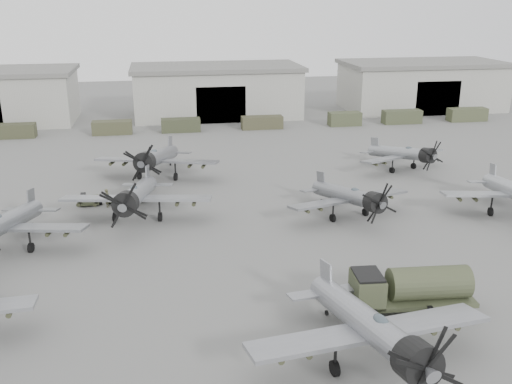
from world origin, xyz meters
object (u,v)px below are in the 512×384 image
(aircraft_mid_2, at_px, (351,197))
(fuel_tanker, at_px, (411,287))
(aircraft_mid_0, at_px, (2,225))
(ground_crew, at_px, (108,198))
(aircraft_near_1, at_px, (373,329))
(aircraft_far_0, at_px, (156,158))
(aircraft_mid_1, at_px, (136,196))
(aircraft_far_1, at_px, (405,154))
(tug_trailer, at_px, (105,200))

(aircraft_mid_2, height_order, fuel_tanker, aircraft_mid_2)
(aircraft_mid_0, xyz_separation_m, ground_crew, (7.39, 9.64, -1.49))
(aircraft_near_1, relative_size, aircraft_mid_0, 1.06)
(aircraft_mid_0, relative_size, aircraft_mid_2, 1.10)
(fuel_tanker, bearing_deg, aircraft_far_0, 121.00)
(ground_crew, bearing_deg, aircraft_near_1, -134.68)
(aircraft_near_1, relative_size, fuel_tanker, 1.74)
(aircraft_mid_1, relative_size, aircraft_far_0, 0.99)
(fuel_tanker, bearing_deg, aircraft_mid_2, 88.86)
(aircraft_near_1, bearing_deg, aircraft_far_1, 56.29)
(aircraft_mid_2, xyz_separation_m, fuel_tanker, (-1.51, -16.53, -0.43))
(tug_trailer, xyz_separation_m, ground_crew, (0.38, -0.76, 0.43))
(tug_trailer, bearing_deg, aircraft_mid_2, -22.77)
(aircraft_mid_1, bearing_deg, aircraft_near_1, -52.28)
(aircraft_near_1, height_order, aircraft_mid_0, aircraft_near_1)
(aircraft_far_0, bearing_deg, tug_trailer, -109.46)
(aircraft_near_1, xyz_separation_m, ground_crew, (-16.30, 29.32, -1.64))
(aircraft_mid_1, bearing_deg, ground_crew, 132.64)
(aircraft_mid_1, height_order, ground_crew, aircraft_mid_1)
(aircraft_far_0, bearing_deg, aircraft_mid_1, -82.42)
(aircraft_mid_2, distance_m, tug_trailer, 24.37)
(aircraft_mid_1, distance_m, aircraft_far_1, 32.93)
(fuel_tanker, xyz_separation_m, tug_trailer, (-21.44, 24.55, -1.28))
(aircraft_mid_0, bearing_deg, aircraft_far_0, 66.04)
(aircraft_far_1, bearing_deg, aircraft_near_1, -137.36)
(tug_trailer, bearing_deg, aircraft_far_1, 6.20)
(aircraft_far_1, distance_m, ground_crew, 34.60)
(aircraft_mid_1, bearing_deg, fuel_tanker, -37.36)
(aircraft_far_1, height_order, tug_trailer, aircraft_far_1)
(aircraft_mid_0, bearing_deg, tug_trailer, 66.73)
(aircraft_far_0, bearing_deg, aircraft_near_1, -56.81)
(aircraft_mid_0, height_order, fuel_tanker, aircraft_mid_0)
(aircraft_near_1, relative_size, ground_crew, 7.69)
(aircraft_far_1, relative_size, tug_trailer, 1.76)
(tug_trailer, distance_m, ground_crew, 0.96)
(fuel_tanker, relative_size, tug_trailer, 1.24)
(aircraft_near_1, xyz_separation_m, aircraft_far_0, (-11.44, 37.40, -0.01))
(aircraft_far_0, distance_m, aircraft_far_1, 29.11)
(aircraft_mid_2, bearing_deg, aircraft_far_0, 123.89)
(aircraft_mid_1, bearing_deg, aircraft_far_0, 90.82)
(aircraft_mid_2, bearing_deg, aircraft_near_1, -121.04)
(aircraft_mid_2, height_order, aircraft_far_1, aircraft_mid_2)
(fuel_tanker, height_order, ground_crew, fuel_tanker)
(aircraft_far_1, bearing_deg, aircraft_mid_2, -150.55)
(aircraft_mid_0, distance_m, fuel_tanker, 31.78)
(aircraft_mid_0, relative_size, tug_trailer, 2.04)
(fuel_tanker, bearing_deg, aircraft_far_1, 71.11)
(aircraft_mid_2, bearing_deg, tug_trailer, 145.54)
(fuel_tanker, distance_m, tug_trailer, 32.62)
(aircraft_mid_2, height_order, aircraft_far_0, aircraft_far_0)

